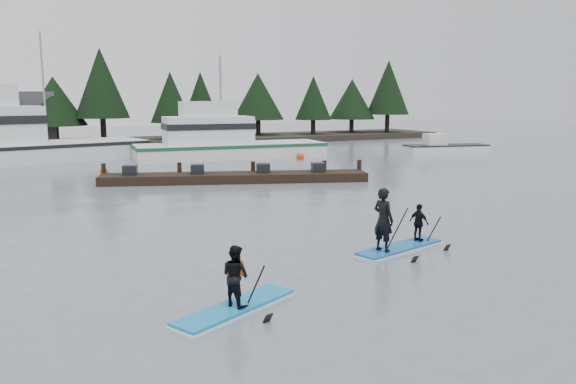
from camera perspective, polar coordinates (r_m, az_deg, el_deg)
name	(u,v)px	position (r m, az deg, el deg)	size (l,w,h in m)	color
ground	(387,265)	(15.52, 10.07, -7.31)	(160.00, 160.00, 0.00)	slate
far_shore	(115,143)	(54.76, -17.21, 4.77)	(70.00, 8.00, 0.60)	#2D281E
treeline	(115,146)	(54.78, -17.19, 4.45)	(60.00, 4.00, 8.00)	black
fishing_boat_large	(4,152)	(43.24, -26.90, 3.62)	(18.59, 8.51, 10.10)	white
fishing_boat_medium	(225,150)	(42.36, -6.38, 4.25)	(14.37, 5.41, 8.42)	white
skiff	(446,150)	(46.56, 15.74, 4.17)	(6.61, 1.98, 0.77)	white
floating_dock	(235,178)	(30.24, -5.37, 1.48)	(14.14, 1.89, 0.47)	black
buoy_c	(300,159)	(41.44, 1.25, 3.37)	(0.59, 0.59, 0.59)	#E03D0B
buoy_b	(104,174)	(35.09, -18.18, 1.77)	(0.48, 0.48, 0.48)	#E03D0B
paddleboard_solo	(236,287)	(12.07, -5.35, -9.63)	(3.09, 1.95, 1.87)	#147EBE
paddleboard_duo	(396,228)	(16.76, 10.89, -3.58)	(3.26, 1.60, 2.45)	#125EAB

